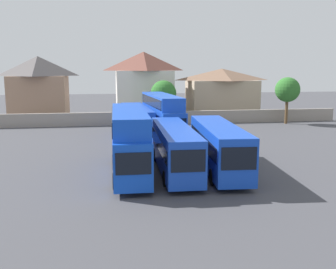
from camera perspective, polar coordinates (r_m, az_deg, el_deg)
The scene contains 12 objects.
ground at distance 47.86m, azimuth -2.76°, elevation 0.25°, with size 140.00×140.00×0.00m, color #424247.
depot_boundary_wall at distance 54.41m, azimuth -3.54°, elevation 2.36°, with size 56.00×0.50×1.80m, color gray.
bus_1 at distance 29.24m, azimuth -5.58°, elevation -0.56°, with size 2.69×11.46×4.77m.
bus_2 at distance 29.82m, azimuth 0.94°, elevation -1.74°, with size 2.79×11.95×3.43m.
bus_3 at distance 30.43m, azimuth 7.28°, elevation -1.47°, with size 3.35×12.06×3.55m.
bus_4 at distance 44.58m, azimuth -4.57°, elevation 2.08°, with size 3.00×11.51×3.45m.
bus_5 at distance 44.59m, azimuth -0.86°, elevation 3.06°, with size 3.46×12.11×4.78m.
house_terrace_left at distance 64.20m, azimuth -18.08°, elevation 6.55°, with size 8.68×7.92×9.46m.
house_terrace_centre at distance 63.69m, azimuth -3.51°, elevation 7.33°, with size 9.14×8.05×10.20m.
house_terrace_right at distance 65.12m, azimuth 7.72°, elevation 6.12°, with size 11.16×7.51×7.57m.
tree_left_of_lot at distance 57.45m, azimuth 16.83°, elevation 6.16°, with size 3.42×3.42×6.46m.
tree_behind_wall at distance 56.93m, azimuth -0.65°, elevation 5.90°, with size 3.72×3.72×5.97m.
Camera 1 is at (-4.97, -28.94, 7.93)m, focal length 42.32 mm.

